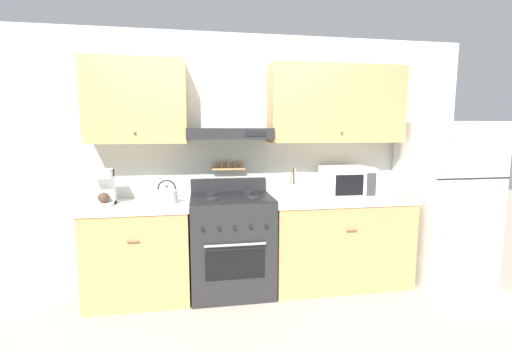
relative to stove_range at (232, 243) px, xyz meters
The scene contains 10 objects.
ground_plane 0.58m from the stove_range, 90.00° to the right, with size 16.00×16.00×0.00m, color #B2A38E.
wall_back 1.04m from the stove_range, 68.73° to the left, with size 5.20×0.46×2.55m.
counter_left 0.86m from the stove_range, behind, with size 0.94×0.66×0.90m.
counter_right 1.10m from the stove_range, ahead, with size 1.41×0.66×0.90m.
stove_range is the anchor object (origin of this frame).
refrigerator 2.27m from the stove_range, ahead, with size 0.77×0.77×1.66m.
tea_kettle 0.78m from the stove_range, behind, with size 0.25×0.20×0.22m.
coffee_maker 1.30m from the stove_range, behind, with size 0.16×0.21×0.33m.
microwave 1.32m from the stove_range, ahead, with size 0.47×0.40×0.31m.
utensil_crock 0.80m from the stove_range, ahead, with size 0.12×0.12×0.31m.
Camera 1 is at (-0.30, -2.90, 1.57)m, focal length 24.00 mm.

